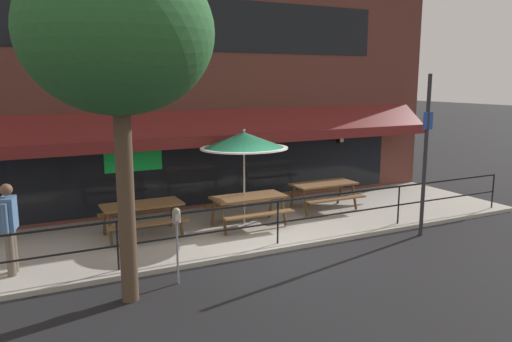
# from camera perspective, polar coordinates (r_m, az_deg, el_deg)

# --- Properties ---
(ground_plane) EXTENTS (120.00, 120.00, 0.00)m
(ground_plane) POSITION_cam_1_polar(r_m,az_deg,el_deg) (10.90, 3.26, -9.21)
(ground_plane) COLOR black
(patio_deck) EXTENTS (15.00, 4.00, 0.10)m
(patio_deck) POSITION_cam_1_polar(r_m,az_deg,el_deg) (12.57, -1.32, -6.26)
(patio_deck) COLOR #ADA89E
(patio_deck) RESTS_ON ground
(restaurant_building) EXTENTS (15.00, 1.60, 7.28)m
(restaurant_building) POSITION_cam_1_polar(r_m,az_deg,el_deg) (14.08, -5.34, 10.20)
(restaurant_building) COLOR brown
(restaurant_building) RESTS_ON ground
(patio_railing) EXTENTS (13.84, 0.04, 0.97)m
(patio_railing) POSITION_cam_1_polar(r_m,az_deg,el_deg) (10.91, 2.51, -4.78)
(patio_railing) COLOR black
(patio_railing) RESTS_ON patio_deck
(picnic_table_left) EXTENTS (1.80, 1.42, 0.76)m
(picnic_table_left) POSITION_cam_1_polar(r_m,az_deg,el_deg) (11.74, -12.87, -4.41)
(picnic_table_left) COLOR brown
(picnic_table_left) RESTS_ON patio_deck
(picnic_table_centre) EXTENTS (1.80, 1.42, 0.76)m
(picnic_table_centre) POSITION_cam_1_polar(r_m,az_deg,el_deg) (12.19, -0.83, -3.59)
(picnic_table_centre) COLOR brown
(picnic_table_centre) RESTS_ON patio_deck
(picnic_table_right) EXTENTS (1.80, 1.42, 0.76)m
(picnic_table_right) POSITION_cam_1_polar(r_m,az_deg,el_deg) (13.82, 7.74, -2.01)
(picnic_table_right) COLOR brown
(picnic_table_right) RESTS_ON patio_deck
(patio_umbrella_centre) EXTENTS (2.14, 2.14, 2.38)m
(patio_umbrella_centre) POSITION_cam_1_polar(r_m,az_deg,el_deg) (12.14, -1.36, 3.43)
(patio_umbrella_centre) COLOR #B7B2A8
(patio_umbrella_centre) RESTS_ON patio_deck
(pedestrian_walking) EXTENTS (0.33, 0.61, 1.71)m
(pedestrian_walking) POSITION_cam_1_polar(r_m,az_deg,el_deg) (10.20, -26.37, -5.46)
(pedestrian_walking) COLOR #665B4C
(pedestrian_walking) RESTS_ON patio_deck
(parking_meter_near) EXTENTS (0.15, 0.16, 1.42)m
(parking_meter_near) POSITION_cam_1_polar(r_m,az_deg,el_deg) (9.03, -9.07, -5.84)
(parking_meter_near) COLOR gray
(parking_meter_near) RESTS_ON ground
(street_sign_pole) EXTENTS (0.28, 0.09, 3.79)m
(street_sign_pole) POSITION_cam_1_polar(r_m,az_deg,el_deg) (12.19, 18.80, 1.81)
(street_sign_pole) COLOR #2D2D33
(street_sign_pole) RESTS_ON ground
(street_tree_curbside) EXTENTS (3.01, 2.71, 6.10)m
(street_tree_curbside) POSITION_cam_1_polar(r_m,az_deg,el_deg) (8.15, -14.88, 16.13)
(street_tree_curbside) COLOR brown
(street_tree_curbside) RESTS_ON ground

